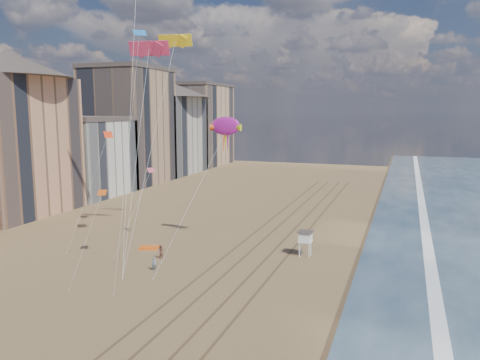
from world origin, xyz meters
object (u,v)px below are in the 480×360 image
(lifeguard_stand, at_px, (305,237))
(show_kite, at_px, (226,126))
(kite_flyer_b, at_px, (161,252))
(grounded_kite, at_px, (149,248))
(kite_flyer_a, at_px, (154,264))

(lifeguard_stand, bearing_deg, show_kite, 179.07)
(show_kite, xyz_separation_m, kite_flyer_b, (-5.86, -7.25, -15.35))
(grounded_kite, height_order, kite_flyer_a, kite_flyer_a)
(grounded_kite, distance_m, show_kite, 19.13)
(kite_flyer_a, relative_size, kite_flyer_b, 0.88)
(kite_flyer_a, bearing_deg, kite_flyer_b, 65.29)
(grounded_kite, relative_size, kite_flyer_b, 1.35)
(show_kite, relative_size, kite_flyer_b, 11.54)
(lifeguard_stand, relative_size, kite_flyer_a, 2.07)
(show_kite, height_order, kite_flyer_b, show_kite)
(kite_flyer_b, bearing_deg, lifeguard_stand, 37.37)
(show_kite, distance_m, kite_flyer_b, 17.96)
(grounded_kite, relative_size, show_kite, 0.12)
(lifeguard_stand, bearing_deg, kite_flyer_a, -144.02)
(lifeguard_stand, bearing_deg, grounded_kite, -169.66)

